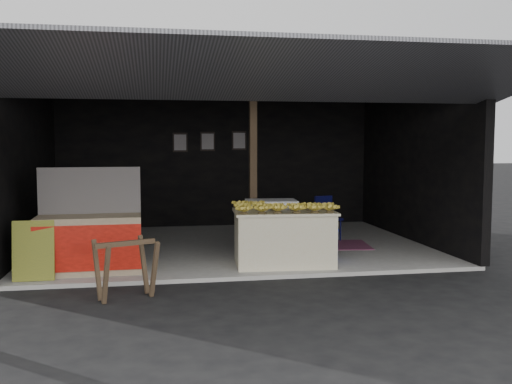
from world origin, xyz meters
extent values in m
plane|color=black|center=(0.00, 0.00, 0.00)|extent=(80.00, 80.00, 0.00)
cube|color=gray|center=(0.00, 2.50, 0.03)|extent=(7.00, 5.00, 0.06)
cube|color=black|center=(0.00, 5.00, 1.51)|extent=(7.00, 0.15, 2.90)
cube|color=black|center=(-3.50, 2.50, 1.51)|extent=(0.15, 5.00, 2.90)
cube|color=black|center=(3.50, 2.50, 1.51)|extent=(0.15, 5.00, 2.90)
cube|color=#232326|center=(0.00, 2.50, 2.96)|extent=(7.20, 5.20, 0.12)
cube|color=#232326|center=(0.00, -0.95, 2.73)|extent=(7.40, 2.47, 0.48)
cube|color=#463423|center=(0.30, 1.90, 1.49)|extent=(0.12, 0.12, 2.85)
cube|color=beige|center=(0.56, 0.65, 0.45)|extent=(1.50, 0.96, 0.79)
cube|color=beige|center=(0.56, 0.65, 0.87)|extent=(1.57, 1.03, 0.04)
cube|color=white|center=(0.52, 1.41, 0.52)|extent=(0.86, 0.61, 0.91)
cube|color=navy|center=(0.52, 1.13, 0.56)|extent=(0.64, 0.06, 0.27)
cube|color=#B21414|center=(0.52, 1.13, 0.24)|extent=(0.41, 0.05, 0.09)
cube|color=#998466|center=(-2.28, 0.64, 0.47)|extent=(1.46, 0.67, 0.81)
cube|color=red|center=(-2.28, 0.31, 0.47)|extent=(1.45, 0.06, 0.63)
cube|color=white|center=(-2.28, 0.30, 0.47)|extent=(0.49, 0.02, 0.16)
cube|color=#18284A|center=(-2.28, 0.91, 1.21)|extent=(1.45, 0.09, 0.68)
cube|color=black|center=(-2.96, 0.27, 0.47)|extent=(0.54, 0.14, 0.81)
cube|color=#463423|center=(-1.92, -0.96, 0.37)|extent=(0.15, 0.28, 0.72)
cube|color=#463423|center=(-1.37, -0.74, 0.37)|extent=(0.15, 0.28, 0.72)
cube|color=#463423|center=(-2.05, -0.63, 0.37)|extent=(0.15, 0.28, 0.72)
cube|color=#463423|center=(-1.50, -0.41, 0.37)|extent=(0.15, 0.28, 0.72)
cube|color=#463423|center=(-1.71, -0.68, 0.69)|extent=(0.71, 0.33, 0.06)
cylinder|color=#0E179A|center=(1.33, 0.89, 0.29)|extent=(0.32, 0.32, 0.47)
cylinder|color=#090A35|center=(1.78, 2.41, 0.27)|extent=(0.03, 0.03, 0.41)
cylinder|color=#090A35|center=(2.07, 2.51, 0.27)|extent=(0.03, 0.03, 0.41)
cylinder|color=#090A35|center=(1.67, 2.70, 0.27)|extent=(0.03, 0.03, 0.41)
cylinder|color=#090A35|center=(1.97, 2.81, 0.27)|extent=(0.03, 0.03, 0.41)
cube|color=#090A35|center=(1.87, 2.61, 0.47)|extent=(0.50, 0.50, 0.04)
cube|color=#090A35|center=(1.81, 2.77, 0.68)|extent=(0.38, 0.17, 0.42)
cube|color=#741952|center=(1.69, 2.12, 0.07)|extent=(1.61, 1.18, 0.01)
cube|color=black|center=(-0.80, 4.90, 1.91)|extent=(0.32, 0.03, 0.42)
cube|color=#4C4C59|center=(-0.80, 4.88, 1.91)|extent=(0.26, 0.02, 0.34)
cube|color=black|center=(-0.20, 4.90, 1.93)|extent=(0.32, 0.03, 0.42)
cube|color=#4C4C59|center=(-0.20, 4.88, 1.93)|extent=(0.26, 0.02, 0.34)
cube|color=black|center=(0.50, 4.90, 1.95)|extent=(0.32, 0.03, 0.42)
cube|color=#4C4C59|center=(0.50, 4.88, 1.95)|extent=(0.26, 0.02, 0.34)
camera|label=1|loc=(-1.34, -7.66, 1.91)|focal=40.00mm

